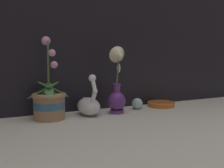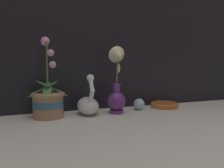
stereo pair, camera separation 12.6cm
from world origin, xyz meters
name	(u,v)px [view 1 (the left image)]	position (x,y,z in m)	size (l,w,h in m)	color
ground_plane	(126,116)	(0.00, 0.00, 0.00)	(2.80, 2.80, 0.00)	beige
orchid_potted_plant	(49,101)	(-0.33, 0.11, 0.08)	(0.20, 0.18, 0.36)	#9E7556
swan_figurine	(89,105)	(-0.14, 0.10, 0.05)	(0.10, 0.18, 0.19)	white
blue_vase	(118,88)	(-0.01, 0.07, 0.12)	(0.09, 0.11, 0.32)	#602D7F
glass_sphere	(137,104)	(0.13, 0.12, 0.03)	(0.06, 0.06, 0.06)	silver
amber_dish	(161,104)	(0.28, 0.12, 0.02)	(0.15, 0.15, 0.03)	#C66628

